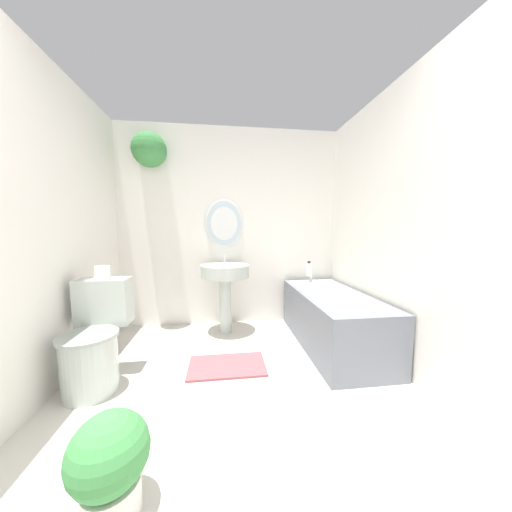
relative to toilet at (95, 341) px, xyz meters
name	(u,v)px	position (x,y,z in m)	size (l,w,h in m)	color
wall_back	(222,219)	(0.95, 1.22, 0.96)	(2.76, 0.38, 2.40)	silver
wall_left	(26,225)	(-0.29, -0.16, 0.86)	(0.06, 2.86, 2.40)	silver
wall_right	(413,226)	(2.42, -0.16, 0.86)	(0.06, 2.86, 2.40)	silver
toilet	(95,341)	(0.00, 0.00, 0.00)	(0.39, 0.57, 0.78)	#B2BCB2
pedestal_sink	(225,278)	(0.98, 0.90, 0.28)	(0.55, 0.55, 0.88)	#B2BCB2
bathtub	(332,318)	(2.05, 0.43, -0.06)	(0.64, 1.47, 0.61)	slate
shampoo_bottle	(309,269)	(2.00, 1.01, 0.35)	(0.07, 0.07, 0.18)	white
potted_plant	(110,461)	(0.49, -0.97, -0.10)	(0.31, 0.31, 0.44)	silver
bath_mat	(227,366)	(0.98, 0.13, -0.33)	(0.65, 0.40, 0.02)	#934C51
toilet_paper_roll	(102,272)	(0.00, 0.19, 0.49)	(0.11, 0.11, 0.10)	white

